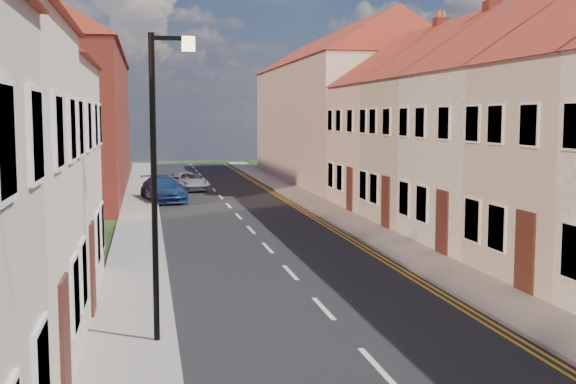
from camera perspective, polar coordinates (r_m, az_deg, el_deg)
road at (r=24.91m, az=-1.62°, el=-4.46°), size 7.00×90.00×0.02m
pavement_left at (r=24.57m, az=-11.82°, el=-4.61°), size 1.80×90.00×0.12m
pavement_right at (r=25.98m, az=8.02°, el=-3.97°), size 1.80×90.00×0.12m
cottage_r_pink at (r=26.63m, az=19.02°, el=5.55°), size 8.30×6.00×9.00m
cottage_r_white_far at (r=31.42m, az=14.06°, el=5.74°), size 8.30×5.20×9.00m
cottage_r_cream_far at (r=36.38m, az=10.44°, el=5.82°), size 8.30×6.00×9.00m
block_right_far at (r=50.94m, az=4.09°, el=6.86°), size 8.30×24.20×10.50m
block_left_far at (r=44.48m, az=-18.04°, el=6.70°), size 8.30×24.20×10.50m
lamppost at (r=14.20m, az=-10.21°, el=1.88°), size 0.88×0.15×6.00m
car_far at (r=38.93m, az=-9.83°, el=0.20°), size 2.68×4.76×1.30m
car_distant at (r=44.40m, az=-8.03°, el=0.82°), size 2.85×4.34×1.11m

